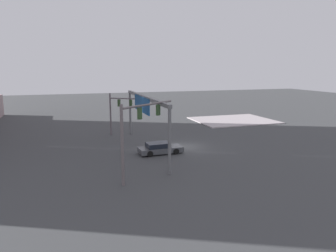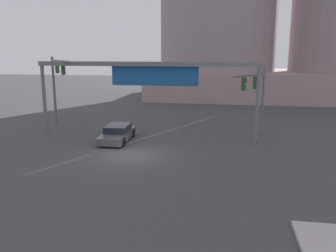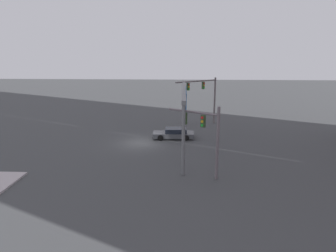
% 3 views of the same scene
% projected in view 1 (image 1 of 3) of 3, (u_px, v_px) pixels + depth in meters
% --- Properties ---
extents(ground_plane, '(162.88, 162.88, 0.00)m').
position_uv_depth(ground_plane, '(184.00, 147.00, 36.13)').
color(ground_plane, '#404244').
extents(sidewalk_corner, '(10.51, 13.17, 0.15)m').
position_uv_depth(sidewalk_corner, '(233.00, 120.00, 53.85)').
color(sidewalk_corner, '#B5ABAE').
rests_on(sidewalk_corner, ground).
extents(traffic_signal_near_corner, '(4.29, 5.42, 6.35)m').
position_uv_depth(traffic_signal_near_corner, '(137.00, 125.00, 24.82)').
color(traffic_signal_near_corner, '#665D5F').
rests_on(traffic_signal_near_corner, ground).
extents(traffic_signal_opposite_side, '(2.65, 3.90, 5.69)m').
position_uv_depth(traffic_signal_opposite_side, '(118.00, 108.00, 41.50)').
color(traffic_signal_opposite_side, '#675C62').
rests_on(traffic_signal_opposite_side, ground).
extents(overhead_sign_gantry, '(17.42, 0.43, 6.03)m').
position_uv_depth(overhead_sign_gantry, '(144.00, 105.00, 33.97)').
color(overhead_sign_gantry, slate).
rests_on(overhead_sign_gantry, ground).
extents(sedan_car_approaching, '(2.11, 4.70, 1.21)m').
position_uv_depth(sedan_car_approaching, '(160.00, 148.00, 33.11)').
color(sedan_car_approaching, '#46484D').
rests_on(sedan_car_approaching, ground).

